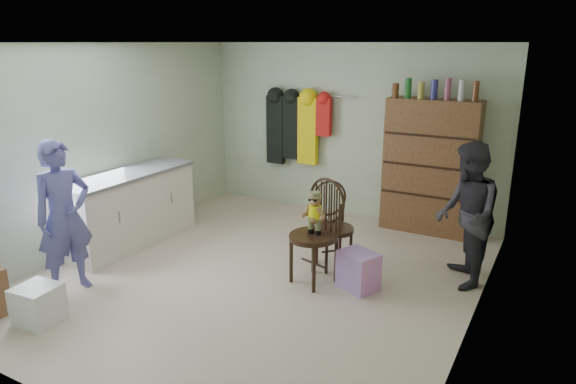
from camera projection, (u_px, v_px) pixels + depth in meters
The scene contains 11 objects.
ground_plane at pixel (260, 275), 5.74m from camera, with size 5.00×5.00×0.00m, color beige.
room_walls at pixel (283, 128), 5.74m from camera, with size 5.00×5.00×5.00m.
counter at pixel (129, 208), 6.52m from camera, with size 0.64×1.86×0.94m.
plastic_tub at pixel (38, 304), 4.74m from camera, with size 0.37×0.35×0.35m, color white.
chair_front at pixel (317, 224), 5.42m from camera, with size 0.63×0.63×1.13m.
chair_far at pixel (332, 222), 5.86m from camera, with size 0.62×0.62×0.99m.
striped_bag at pixel (358, 271), 5.37m from camera, with size 0.39×0.30×0.41m, color pink.
person_left at pixel (64, 217), 5.20m from camera, with size 0.58×0.38×1.60m, color #55559D.
person_right at pixel (467, 215), 5.33m from camera, with size 0.75×0.59×1.55m, color #2D2B33.
dresser at pixel (430, 166), 6.83m from camera, with size 1.20×0.39×2.08m.
coat_rack at pixel (296, 128), 7.77m from camera, with size 1.42×0.12×1.09m.
Camera 1 is at (2.82, -4.44, 2.51)m, focal length 32.00 mm.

